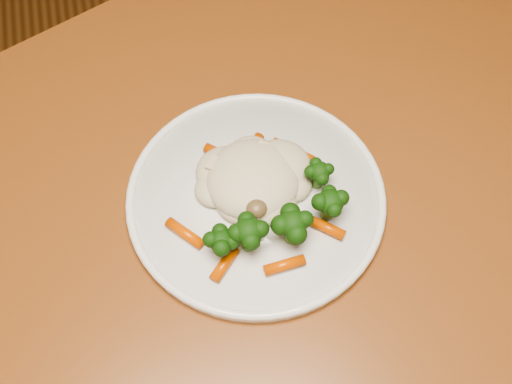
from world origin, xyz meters
TOP-DOWN VIEW (x-y plane):
  - dining_table at (-0.34, -0.22)m, footprint 1.48×1.26m
  - plate at (-0.42, -0.21)m, footprint 0.29×0.29m
  - meal at (-0.41, -0.22)m, footprint 0.20×0.18m

SIDE VIEW (x-z plane):
  - dining_table at x=-0.34m, z-range 0.28..1.03m
  - plate at x=-0.42m, z-range 0.75..0.76m
  - meal at x=-0.41m, z-range 0.76..0.81m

